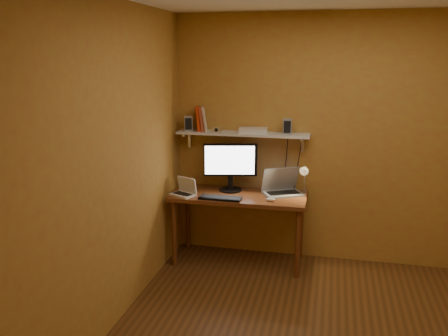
% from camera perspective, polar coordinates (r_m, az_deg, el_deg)
% --- Properties ---
extents(room, '(3.44, 3.24, 2.64)m').
position_cam_1_polar(room, '(3.48, 13.16, -1.34)').
color(room, brown).
rests_on(room, ground).
extents(desk, '(1.40, 0.60, 0.75)m').
position_cam_1_polar(desk, '(4.98, 1.80, -4.15)').
color(desk, brown).
rests_on(desk, ground).
extents(wall_shelf, '(1.40, 0.25, 0.21)m').
position_cam_1_polar(wall_shelf, '(5.00, 2.30, 4.12)').
color(wall_shelf, silver).
rests_on(wall_shelf, room).
extents(monitor, '(0.56, 0.29, 0.51)m').
position_cam_1_polar(monitor, '(5.02, 0.78, 0.42)').
color(monitor, black).
rests_on(monitor, desk).
extents(laptop, '(0.47, 0.43, 0.28)m').
position_cam_1_polar(laptop, '(5.00, 6.97, -2.27)').
color(laptop, gray).
rests_on(laptop, desk).
extents(netbook, '(0.29, 0.26, 0.19)m').
position_cam_1_polar(netbook, '(4.93, -4.75, -2.68)').
color(netbook, silver).
rests_on(netbook, desk).
extents(keyboard, '(0.43, 0.15, 0.02)m').
position_cam_1_polar(keyboard, '(4.79, -0.46, -3.63)').
color(keyboard, black).
rests_on(keyboard, desk).
extents(mouse, '(0.10, 0.07, 0.03)m').
position_cam_1_polar(mouse, '(4.75, 5.64, -3.78)').
color(mouse, silver).
rests_on(mouse, desk).
extents(desk_lamp, '(0.09, 0.23, 0.38)m').
position_cam_1_polar(desk_lamp, '(4.94, 9.65, -0.93)').
color(desk_lamp, silver).
rests_on(desk_lamp, desk).
extents(speaker_left, '(0.11, 0.11, 0.16)m').
position_cam_1_polar(speaker_left, '(5.11, -4.28, 5.38)').
color(speaker_left, gray).
rests_on(speaker_left, wall_shelf).
extents(speaker_right, '(0.09, 0.09, 0.16)m').
position_cam_1_polar(speaker_right, '(4.93, 7.65, 4.99)').
color(speaker_right, gray).
rests_on(speaker_right, wall_shelf).
extents(books, '(0.18, 0.19, 0.26)m').
position_cam_1_polar(books, '(5.08, -2.78, 5.91)').
color(books, red).
rests_on(books, wall_shelf).
extents(shelf_camera, '(0.10, 0.05, 0.06)m').
position_cam_1_polar(shelf_camera, '(4.99, -0.87, 4.63)').
color(shelf_camera, silver).
rests_on(shelf_camera, wall_shelf).
extents(router, '(0.32, 0.23, 0.05)m').
position_cam_1_polar(router, '(4.98, 3.52, 4.54)').
color(router, silver).
rests_on(router, wall_shelf).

